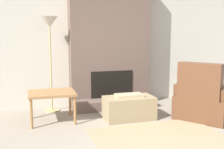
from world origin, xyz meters
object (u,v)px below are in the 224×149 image
(floor_lamp_left, at_px, (50,31))
(side_table, at_px, (52,95))
(ottoman, at_px, (129,107))
(armchair, at_px, (204,102))

(floor_lamp_left, bearing_deg, side_table, -94.29)
(ottoman, bearing_deg, armchair, -14.34)
(ottoman, height_order, floor_lamp_left, floor_lamp_left)
(side_table, xyz_separation_m, floor_lamp_left, (0.05, 0.68, 1.07))
(side_table, bearing_deg, armchair, -12.50)
(ottoman, relative_size, floor_lamp_left, 0.48)
(ottoman, xyz_separation_m, armchair, (1.29, -0.33, 0.09))
(armchair, bearing_deg, floor_lamp_left, 26.30)
(armchair, height_order, floor_lamp_left, floor_lamp_left)
(ottoman, xyz_separation_m, side_table, (-1.30, 0.24, 0.25))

